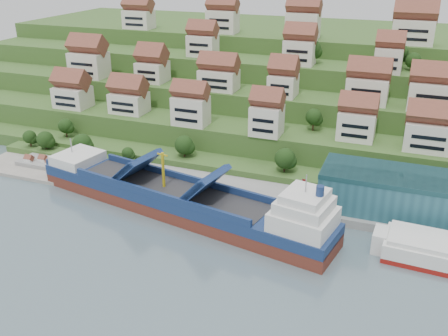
% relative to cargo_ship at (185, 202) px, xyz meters
% --- Properties ---
extents(ground, '(300.00, 300.00, 0.00)m').
position_rel_cargo_ship_xyz_m(ground, '(9.15, -0.47, -3.46)').
color(ground, slate).
rests_on(ground, ground).
extents(quay, '(180.00, 14.00, 2.20)m').
position_rel_cargo_ship_xyz_m(quay, '(29.15, 14.53, -2.36)').
color(quay, gray).
rests_on(quay, ground).
extents(pebble_beach, '(45.00, 20.00, 1.00)m').
position_rel_cargo_ship_xyz_m(pebble_beach, '(-48.85, 11.53, -2.96)').
color(pebble_beach, gray).
rests_on(pebble_beach, ground).
extents(hillside, '(260.00, 128.00, 31.00)m').
position_rel_cargo_ship_xyz_m(hillside, '(9.15, 103.08, 7.19)').
color(hillside, '#2D4C1E').
rests_on(hillside, ground).
extents(hillside_village, '(155.15, 64.31, 29.26)m').
position_rel_cargo_ship_xyz_m(hillside_village, '(12.43, 59.43, 20.52)').
color(hillside_village, silver).
rests_on(hillside_village, ground).
extents(hillside_trees, '(142.75, 62.71, 29.90)m').
position_rel_cargo_ship_xyz_m(hillside_trees, '(5.26, 43.17, 12.52)').
color(hillside_trees, '#1D3C14').
rests_on(hillside_trees, ground).
extents(flagpole, '(1.28, 0.16, 8.00)m').
position_rel_cargo_ship_xyz_m(flagpole, '(27.27, 9.53, 3.42)').
color(flagpole, gray).
rests_on(flagpole, quay).
extents(beach_huts, '(14.40, 3.70, 2.20)m').
position_rel_cargo_ship_xyz_m(beach_huts, '(-50.85, 10.28, -1.36)').
color(beach_huts, white).
rests_on(beach_huts, pebble_beach).
extents(cargo_ship, '(83.73, 28.19, 18.42)m').
position_rel_cargo_ship_xyz_m(cargo_ship, '(0.00, 0.00, 0.00)').
color(cargo_ship, '#5C271C').
rests_on(cargo_ship, ground).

